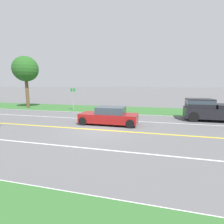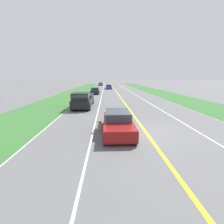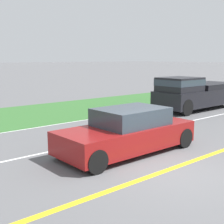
# 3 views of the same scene
# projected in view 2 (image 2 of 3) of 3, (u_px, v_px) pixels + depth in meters

# --- Properties ---
(ground_plane) EXTENTS (400.00, 400.00, 0.00)m
(ground_plane) POSITION_uv_depth(u_px,v_px,m) (146.00, 133.00, 9.84)
(ground_plane) COLOR #5B5B5E
(centre_divider_line) EXTENTS (0.18, 160.00, 0.01)m
(centre_divider_line) POSITION_uv_depth(u_px,v_px,m) (146.00, 133.00, 9.84)
(centre_divider_line) COLOR yellow
(centre_divider_line) RESTS_ON ground
(lane_edge_line_right) EXTENTS (0.14, 160.00, 0.01)m
(lane_edge_line_right) POSITION_uv_depth(u_px,v_px,m) (38.00, 134.00, 9.57)
(lane_edge_line_right) COLOR white
(lane_edge_line_right) RESTS_ON ground
(lane_dash_same_dir) EXTENTS (0.10, 160.00, 0.01)m
(lane_dash_same_dir) POSITION_uv_depth(u_px,v_px,m) (93.00, 133.00, 9.70)
(lane_dash_same_dir) COLOR white
(lane_dash_same_dir) RESTS_ON ground
(lane_dash_oncoming) EXTENTS (0.10, 160.00, 0.01)m
(lane_dash_oncoming) POSITION_uv_depth(u_px,v_px,m) (198.00, 132.00, 9.97)
(lane_dash_oncoming) COLOR white
(lane_dash_oncoming) RESTS_ON ground
(ego_car) EXTENTS (1.87, 4.51, 1.40)m
(ego_car) POSITION_uv_depth(u_px,v_px,m) (118.00, 122.00, 9.86)
(ego_car) COLOR maroon
(ego_car) RESTS_ON ground
(dog) EXTENTS (0.25, 1.19, 0.85)m
(dog) POSITION_uv_depth(u_px,v_px,m) (100.00, 123.00, 10.22)
(dog) COLOR #D1B784
(dog) RESTS_ON ground
(pickup_truck) EXTENTS (2.09, 5.63, 1.90)m
(pickup_truck) POSITION_uv_depth(u_px,v_px,m) (83.00, 99.00, 18.00)
(pickup_truck) COLOR black
(pickup_truck) RESTS_ON ground
(car_trailing_near) EXTENTS (1.85, 4.37, 1.40)m
(car_trailing_near) POSITION_uv_depth(u_px,v_px,m) (95.00, 91.00, 32.91)
(car_trailing_near) COLOR black
(car_trailing_near) RESTS_ON ground
(car_trailing_mid) EXTENTS (1.87, 4.30, 1.39)m
(car_trailing_mid) POSITION_uv_depth(u_px,v_px,m) (109.00, 87.00, 46.73)
(car_trailing_mid) COLOR navy
(car_trailing_mid) RESTS_ON ground
(car_trailing_far) EXTENTS (1.88, 4.35, 1.33)m
(car_trailing_far) POSITION_uv_depth(u_px,v_px,m) (101.00, 84.00, 66.14)
(car_trailing_far) COLOR #51565B
(car_trailing_far) RESTS_ON ground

